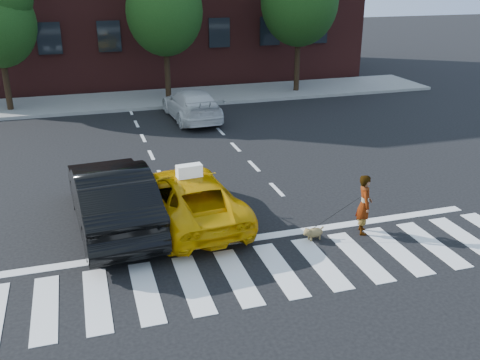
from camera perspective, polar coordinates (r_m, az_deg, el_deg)
The scene contains 11 objects.
ground at distance 12.19m, azimuth 4.28°, elevation -9.51°, with size 120.00×120.00×0.00m, color black.
crosswalk at distance 12.19m, azimuth 4.28°, elevation -9.49°, with size 13.00×2.40×0.01m, color silver.
stop_line at distance 13.50m, azimuth 1.82°, elevation -6.16°, with size 12.00×0.30×0.01m, color silver.
sidewalk_far at distance 28.16m, azimuth -8.79°, elevation 8.58°, with size 30.00×4.00×0.15m, color slate.
tree_mid at distance 27.09m, azimuth -8.04°, elevation 18.34°, with size 3.69×3.69×7.10m.
taxi at distance 14.22m, azimuth -5.49°, elevation -1.84°, with size 2.18×4.74×1.32m, color #D99B04.
black_sedan at distance 14.12m, azimuth -13.51°, elevation -1.66°, with size 1.82×5.23×1.72m, color black.
white_suv at distance 24.08m, azimuth -5.18°, elevation 8.02°, with size 1.90×4.67×1.36m, color silver.
woman at distance 13.79m, azimuth 13.13°, elevation -2.55°, with size 0.57×0.37×1.56m, color #999999.
dog at distance 13.43m, azimuth 7.79°, elevation -5.57°, with size 0.61×0.31×0.35m.
taxi_sign at distance 13.73m, azimuth -5.44°, elevation 0.97°, with size 0.65×0.28×0.32m, color white.
Camera 1 is at (-3.93, -9.69, 6.28)m, focal length 40.00 mm.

